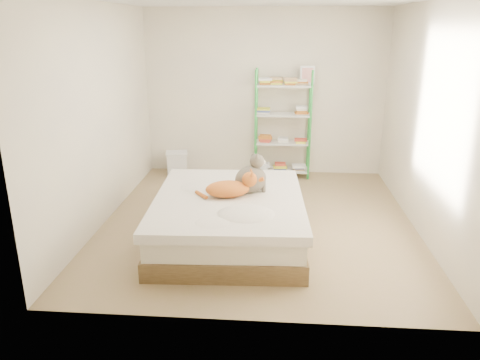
# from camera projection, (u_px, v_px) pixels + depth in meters

# --- Properties ---
(room) EXTENTS (3.81, 4.21, 2.61)m
(room) POSITION_uv_depth(u_px,v_px,m) (259.00, 118.00, 5.46)
(room) COLOR #907556
(room) RESTS_ON ground
(bed) EXTENTS (1.72, 2.11, 0.52)m
(bed) POSITION_uv_depth(u_px,v_px,m) (229.00, 218.00, 5.26)
(bed) COLOR brown
(bed) RESTS_ON ground
(orange_cat) EXTENTS (0.63, 0.42, 0.23)m
(orange_cat) POSITION_uv_depth(u_px,v_px,m) (228.00, 187.00, 5.14)
(orange_cat) COLOR #D15824
(orange_cat) RESTS_ON bed
(grey_cat) EXTENTS (0.50, 0.47, 0.45)m
(grey_cat) POSITION_uv_depth(u_px,v_px,m) (251.00, 174.00, 5.26)
(grey_cat) COLOR #756D5C
(grey_cat) RESTS_ON bed
(shelf_unit) EXTENTS (0.90, 0.36, 1.74)m
(shelf_unit) POSITION_uv_depth(u_px,v_px,m) (283.00, 124.00, 7.36)
(shelf_unit) COLOR green
(shelf_unit) RESTS_ON ground
(cardboard_box) EXTENTS (0.47, 0.45, 0.36)m
(cardboard_box) POSITION_uv_depth(u_px,v_px,m) (275.00, 187.00, 6.60)
(cardboard_box) COLOR olive
(cardboard_box) RESTS_ON ground
(white_bin) EXTENTS (0.40, 0.36, 0.40)m
(white_bin) POSITION_uv_depth(u_px,v_px,m) (177.00, 164.00, 7.55)
(white_bin) COLOR silver
(white_bin) RESTS_ON ground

